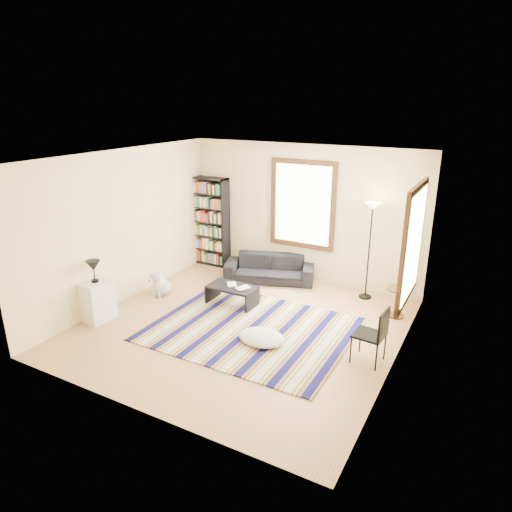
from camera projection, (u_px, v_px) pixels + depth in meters
The scene contains 21 objects.
floor at pixel (242, 329), 7.70m from camera, with size 5.00×5.00×0.10m, color #A9834D.
ceiling at pixel (240, 154), 6.75m from camera, with size 5.00×5.00×0.10m, color white.
wall_back at pixel (304, 213), 9.34m from camera, with size 5.00×0.10×2.80m, color beige.
wall_front at pixel (126, 309), 5.11m from camera, with size 5.00×0.10×2.80m, color beige.
wall_left at pixel (121, 227), 8.38m from camera, with size 0.10×5.00×2.80m, color beige.
wall_right at pixel (406, 276), 6.07m from camera, with size 0.10×5.00×2.80m, color beige.
window_back at pixel (303, 204), 9.21m from camera, with size 1.20×0.06×1.60m, color white.
window_right at pixel (413, 245), 6.71m from camera, with size 0.06×1.20×1.60m, color white.
rug at pixel (251, 329), 7.57m from camera, with size 3.20×2.56×0.02m, color #0C0D3F.
sofa at pixel (270, 268), 9.53m from camera, with size 0.72×1.84×0.54m, color black.
bookshelf at pixel (210, 222), 10.27m from camera, with size 0.90×0.30×2.00m, color black.
coffee_table at pixel (232, 295), 8.45m from camera, with size 0.90×0.50×0.36m, color black.
book_a at pixel (227, 285), 8.43m from camera, with size 0.22×0.16×0.02m, color beige.
book_b at pixel (240, 286), 8.36m from camera, with size 0.18×0.25×0.02m, color beige.
floor_cushion at pixel (262, 337), 7.13m from camera, with size 0.76×0.57×0.19m, color beige.
floor_lamp at pixel (369, 252), 8.49m from camera, with size 0.30×0.30×1.86m, color black, non-canonical shape.
side_table at pixel (397, 302), 7.94m from camera, with size 0.40×0.40×0.54m, color #3F230F.
folding_chair at pixel (369, 335), 6.53m from camera, with size 0.42×0.40×0.86m, color black.
white_cabinet at pixel (98, 301), 7.81m from camera, with size 0.38×0.50×0.70m, color silver.
table_lamp at pixel (94, 271), 7.64m from camera, with size 0.24×0.24×0.38m, color black, non-canonical shape.
dog at pixel (162, 282), 8.82m from camera, with size 0.37×0.52×0.52m, color silver, non-canonical shape.
Camera 1 is at (3.50, -5.92, 3.65)m, focal length 32.00 mm.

